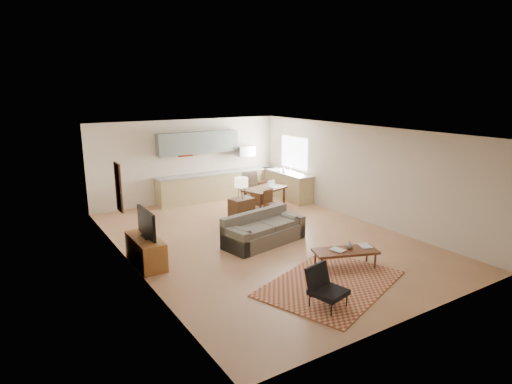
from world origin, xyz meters
TOP-DOWN VIEW (x-y plane):
  - room at (0.00, 0.00)m, footprint 9.00×9.00m
  - kitchen_counter_back at (0.90, 4.18)m, footprint 4.26×0.64m
  - kitchen_counter_right at (2.93, 3.00)m, footprint 0.64×2.26m
  - kitchen_range at (2.00, 4.18)m, footprint 0.62×0.62m
  - kitchen_microwave at (2.00, 4.20)m, footprint 0.62×0.40m
  - upper_cabinets at (0.30, 4.33)m, footprint 2.80×0.34m
  - window_right at (3.23, 3.00)m, footprint 0.02×1.40m
  - wall_art_left at (-3.21, 0.90)m, footprint 0.06×0.42m
  - triptych at (-0.10, 4.47)m, footprint 1.70×0.04m
  - rug at (-0.26, -2.84)m, footprint 3.27×2.76m
  - sofa at (-0.13, -0.29)m, footprint 2.31×1.34m
  - coffee_table at (0.50, -2.42)m, footprint 1.45×0.97m
  - book_a at (0.23, -2.38)m, footprint 0.33×0.38m
  - book_b at (0.88, -2.45)m, footprint 0.44×0.47m
  - vase at (0.61, -2.41)m, footprint 0.18×0.18m
  - armchair at (-0.92, -3.50)m, footprint 0.75×0.75m
  - tv_credenza at (-2.98, -0.00)m, footprint 0.51×1.32m
  - tv at (-2.93, -0.00)m, footprint 0.10×1.01m
  - console_table at (0.14, 1.27)m, footprint 0.71×0.53m
  - table_lamp at (0.14, 1.27)m, footprint 0.37×0.37m
  - dining_table at (1.51, 2.17)m, footprint 1.55×1.18m
  - dining_chair_near at (1.31, 1.48)m, footprint 0.45×0.46m
  - dining_chair_far at (1.71, 2.86)m, footprint 0.47×0.48m
  - laptop at (1.78, 2.08)m, footprint 0.34×0.29m
  - soap_bottle at (2.83, 3.03)m, footprint 0.11×0.11m

SIDE VIEW (x-z plane):
  - rug at x=-0.26m, z-range 0.00..0.02m
  - coffee_table at x=0.50m, z-range 0.00..0.41m
  - tv_credenza at x=-2.98m, z-range 0.00..0.61m
  - dining_table at x=1.51m, z-range 0.00..0.69m
  - armchair at x=-0.92m, z-range 0.00..0.72m
  - console_table at x=0.14m, z-range 0.00..0.75m
  - sofa at x=-0.13m, z-range 0.00..0.76m
  - dining_chair_near at x=1.31m, z-range 0.00..0.78m
  - dining_chair_far at x=1.71m, z-range 0.00..0.79m
  - book_b at x=0.88m, z-range 0.40..0.42m
  - book_a at x=0.23m, z-range 0.40..0.43m
  - kitchen_range at x=2.00m, z-range 0.00..0.90m
  - kitchen_counter_back at x=0.90m, z-range 0.00..0.92m
  - kitchen_counter_right at x=2.93m, z-range 0.00..0.92m
  - vase at x=0.61m, z-range 0.40..0.58m
  - laptop at x=1.78m, z-range 0.69..0.91m
  - tv at x=-2.93m, z-range 0.61..1.22m
  - soap_bottle at x=2.83m, z-range 0.92..1.11m
  - table_lamp at x=0.14m, z-range 0.75..1.35m
  - room at x=0.00m, z-range -3.15..5.85m
  - kitchen_microwave at x=2.00m, z-range 1.38..1.73m
  - window_right at x=3.23m, z-range 1.02..2.08m
  - wall_art_left at x=-3.21m, z-range 1.00..2.10m
  - triptych at x=-0.10m, z-range 1.50..2.00m
  - upper_cabinets at x=0.30m, z-range 1.60..2.30m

